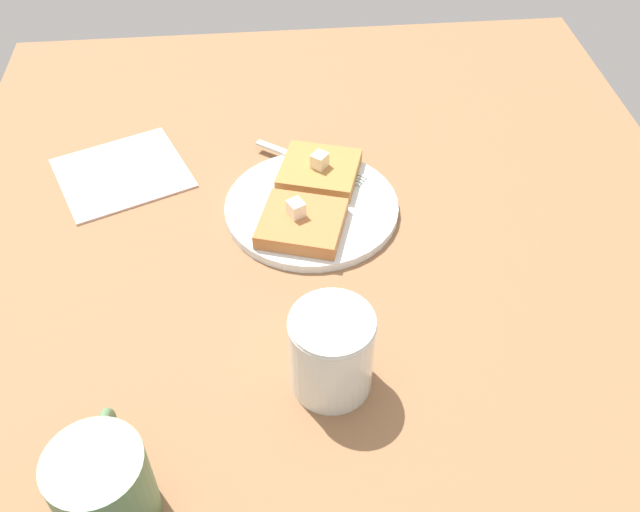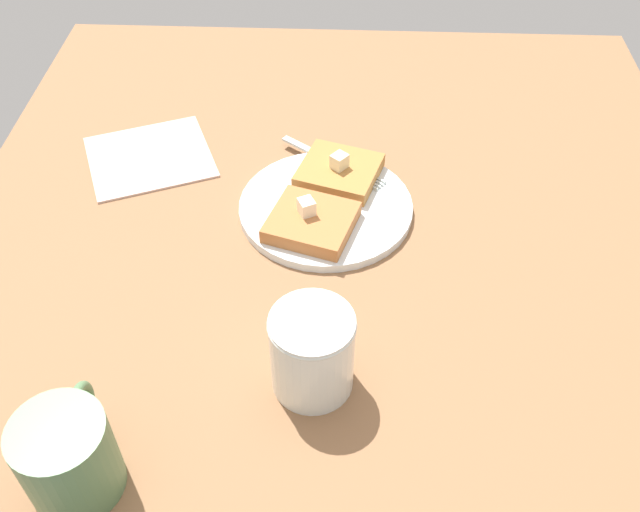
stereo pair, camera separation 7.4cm
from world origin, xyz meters
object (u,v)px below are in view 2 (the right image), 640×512
object	(u,v)px
plate	(326,205)
fork	(337,164)
syrup_jar	(312,354)
coffee_mug	(69,456)
napkin	(150,157)

from	to	relation	value
plate	fork	bearing A→B (deg)	-9.45
plate	syrup_jar	size ratio (longest dim) A/B	2.29
syrup_jar	coffee_mug	bearing A→B (deg)	120.16
fork	plate	bearing A→B (deg)	170.55
plate	syrup_jar	bearing A→B (deg)	179.31
napkin	coffee_mug	size ratio (longest dim) A/B	1.44
syrup_jar	coffee_mug	world-z (taller)	syrup_jar
coffee_mug	fork	bearing A→B (deg)	-25.60
syrup_jar	napkin	world-z (taller)	syrup_jar
fork	coffee_mug	size ratio (longest dim) A/B	1.27
plate	coffee_mug	xyz separation A→B (cm)	(-36.78, 19.85, 3.76)
fork	napkin	size ratio (longest dim) A/B	0.88
napkin	coffee_mug	xyz separation A→B (cm)	(-45.83, -3.82, 4.22)
coffee_mug	syrup_jar	bearing A→B (deg)	-59.84
plate	fork	distance (cm)	7.28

